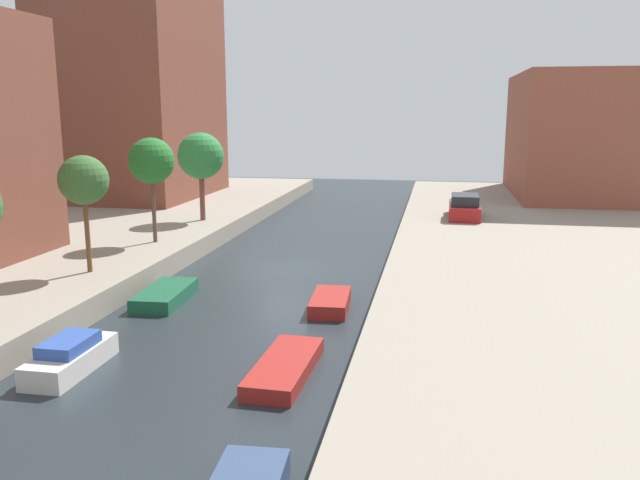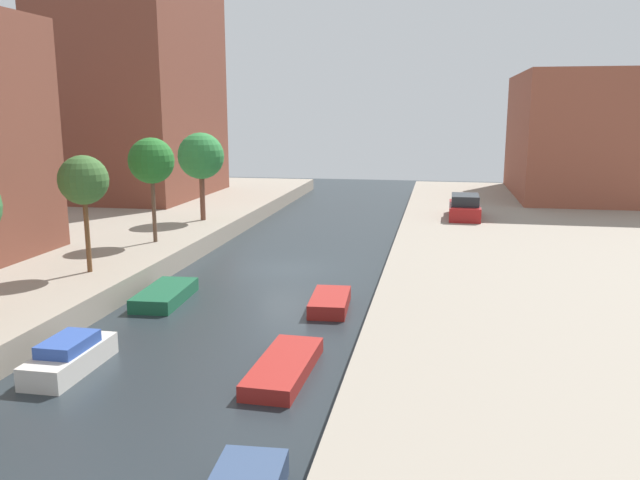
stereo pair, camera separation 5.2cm
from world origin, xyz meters
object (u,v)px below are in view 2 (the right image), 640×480
at_px(street_tree_2, 151,161).
at_px(moored_boat_left_1, 70,357).
at_px(street_tree_3, 201,156).
at_px(moored_boat_right_1, 284,367).
at_px(apartment_tower_far, 135,67).
at_px(street_tree_1, 83,181).
at_px(moored_boat_right_2, 330,302).
at_px(parked_car, 465,208).
at_px(low_block_right, 582,135).
at_px(moored_boat_left_2, 165,295).

xyz_separation_m(street_tree_2, moored_boat_left_1, (3.64, -13.78, -4.67)).
height_order(street_tree_3, moored_boat_right_1, street_tree_3).
bearing_deg(apartment_tower_far, street_tree_1, -68.89).
bearing_deg(street_tree_3, moored_boat_right_2, -52.29).
xyz_separation_m(parked_car, moored_boat_right_2, (-5.63, -17.00, -1.35)).
relative_size(street_tree_1, street_tree_3, 0.91).
distance_m(apartment_tower_far, street_tree_3, 14.80).
xyz_separation_m(low_block_right, moored_boat_left_1, (-21.40, -37.17, -5.28)).
relative_size(street_tree_2, moored_boat_left_1, 1.60).
distance_m(moored_boat_left_2, moored_boat_right_1, 9.01).
distance_m(street_tree_3, parked_car, 16.60).
relative_size(street_tree_3, moored_boat_left_2, 1.40).
relative_size(street_tree_2, street_tree_3, 1.00).
relative_size(parked_car, moored_boat_left_2, 1.20).
relative_size(apartment_tower_far, street_tree_2, 3.74).
xyz_separation_m(moored_boat_left_2, moored_boat_right_1, (6.50, -6.25, -0.04)).
distance_m(low_block_right, street_tree_2, 34.26).
bearing_deg(street_tree_1, street_tree_2, 90.00).
xyz_separation_m(parked_car, moored_boat_left_2, (-12.38, -17.24, -1.35)).
relative_size(street_tree_1, moored_boat_right_2, 1.56).
bearing_deg(moored_boat_left_1, street_tree_1, 115.95).
relative_size(parked_car, moored_boat_right_1, 1.09).
height_order(parked_car, moored_boat_left_2, parked_car).
bearing_deg(street_tree_2, moored_boat_left_2, -62.56).
xyz_separation_m(street_tree_1, street_tree_3, (0.00, 13.10, 0.09)).
bearing_deg(street_tree_2, street_tree_3, 90.00).
distance_m(street_tree_3, moored_boat_left_2, 14.60).
distance_m(street_tree_3, moored_boat_right_1, 22.52).
distance_m(street_tree_2, moored_boat_right_2, 12.97).
relative_size(low_block_right, moored_boat_left_2, 4.10).
distance_m(parked_car, moored_boat_right_1, 24.25).
bearing_deg(parked_car, street_tree_1, -133.09).
distance_m(street_tree_3, moored_boat_right_2, 17.29).
bearing_deg(street_tree_1, low_block_right, 49.87).
xyz_separation_m(parked_car, moored_boat_right_1, (-5.88, -23.48, -1.39)).
relative_size(apartment_tower_far, street_tree_3, 3.72).
distance_m(street_tree_2, moored_boat_left_1, 15.00).
distance_m(apartment_tower_far, moored_boat_right_2, 31.99).
bearing_deg(street_tree_1, moored_boat_left_1, -64.05).
bearing_deg(apartment_tower_far, moored_boat_left_1, -67.68).
relative_size(street_tree_1, street_tree_2, 0.91).
relative_size(parked_car, moored_boat_left_1, 1.37).
height_order(street_tree_1, street_tree_3, street_tree_3).
height_order(moored_boat_right_1, moored_boat_right_2, moored_boat_right_2).
bearing_deg(moored_boat_right_1, moored_boat_right_2, 87.81).
distance_m(apartment_tower_far, moored_boat_left_2, 28.66).
distance_m(street_tree_1, street_tree_3, 13.10).
distance_m(apartment_tower_far, moored_boat_left_1, 34.79).
bearing_deg(street_tree_2, moored_boat_right_2, -32.12).
xyz_separation_m(street_tree_3, moored_boat_right_2, (10.19, -13.18, -4.62)).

